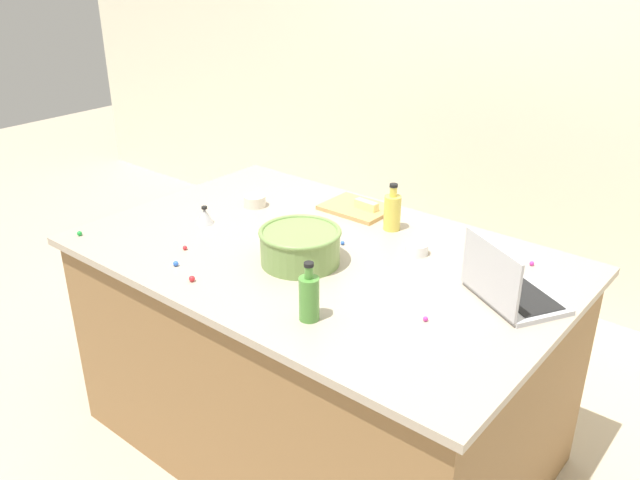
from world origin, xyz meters
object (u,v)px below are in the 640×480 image
object	(u,v)px
mixing_bowl_large	(300,245)
cutting_board	(357,208)
bottle_olive	(309,297)
laptop	(508,289)
ramekin_small	(255,201)
butter_stick_left	(366,205)
kitchen_timer	(205,216)
ramekin_medium	(417,249)
bottle_oil	(392,211)

from	to	relation	value
mixing_bowl_large	cutting_board	world-z (taller)	mixing_bowl_large
mixing_bowl_large	bottle_olive	xyz separation A→B (m)	(0.28, -0.28, 0.01)
laptop	ramekin_small	size ratio (longest dim) A/B	3.88
ramekin_small	butter_stick_left	bearing A→B (deg)	30.37
laptop	cutting_board	distance (m)	0.91
mixing_bowl_large	kitchen_timer	size ratio (longest dim) A/B	3.93
butter_stick_left	ramekin_medium	bearing A→B (deg)	-28.38
bottle_oil	kitchen_timer	xyz separation A→B (m)	(-0.63, -0.45, -0.04)
ramekin_medium	butter_stick_left	bearing A→B (deg)	151.62
mixing_bowl_large	bottle_oil	xyz separation A→B (m)	(0.09, 0.47, 0.01)
bottle_olive	butter_stick_left	size ratio (longest dim) A/B	1.80
bottle_olive	ramekin_medium	distance (m)	0.61
bottle_oil	cutting_board	distance (m)	0.25
cutting_board	butter_stick_left	bearing A→B (deg)	0.00
kitchen_timer	ramekin_small	bearing A→B (deg)	85.43
bottle_olive	ramekin_medium	world-z (taller)	bottle_olive
bottle_oil	ramekin_medium	bearing A→B (deg)	-33.13
mixing_bowl_large	ramekin_medium	size ratio (longest dim) A/B	3.57
ramekin_medium	kitchen_timer	bearing A→B (deg)	-159.37
ramekin_medium	mixing_bowl_large	bearing A→B (deg)	-131.47
bottle_oil	kitchen_timer	bearing A→B (deg)	-144.83
laptop	bottle_oil	xyz separation A→B (m)	(-0.62, 0.25, 0.03)
mixing_bowl_large	bottle_olive	bearing A→B (deg)	-44.85
ramekin_small	ramekin_medium	world-z (taller)	ramekin_small
laptop	butter_stick_left	size ratio (longest dim) A/B	3.45
bottle_oil	ramekin_small	world-z (taller)	bottle_oil
bottle_olive	cutting_board	bearing A→B (deg)	117.10
cutting_board	ramekin_medium	xyz separation A→B (m)	(0.43, -0.21, 0.01)
laptop	butter_stick_left	distance (m)	0.86
mixing_bowl_large	ramekin_medium	bearing A→B (deg)	48.53
laptop	cutting_board	size ratio (longest dim) A/B	1.31
ramekin_medium	laptop	bearing A→B (deg)	-15.33
laptop	cutting_board	xyz separation A→B (m)	(-0.85, 0.32, -0.04)
ramekin_small	cutting_board	bearing A→B (deg)	33.52
bottle_oil	cutting_board	xyz separation A→B (m)	(-0.23, 0.08, -0.07)
cutting_board	ramekin_small	xyz separation A→B (m)	(-0.38, -0.25, 0.02)
bottle_oil	butter_stick_left	bearing A→B (deg)	157.40
ramekin_small	kitchen_timer	distance (m)	0.27
bottle_oil	ramekin_small	bearing A→B (deg)	-164.07
laptop	bottle_oil	size ratio (longest dim) A/B	1.93
bottle_olive	ramekin_medium	size ratio (longest dim) A/B	2.34
bottle_olive	bottle_oil	size ratio (longest dim) A/B	1.01
cutting_board	ramekin_small	world-z (taller)	ramekin_small
bottle_olive	kitchen_timer	distance (m)	0.87
butter_stick_left	ramekin_small	size ratio (longest dim) A/B	1.13
kitchen_timer	laptop	bearing A→B (deg)	9.10
ramekin_medium	kitchen_timer	world-z (taller)	kitchen_timer
bottle_olive	butter_stick_left	xyz separation A→B (m)	(-0.37, 0.82, -0.04)
bottle_olive	ramekin_small	distance (m)	0.98
laptop	butter_stick_left	bearing A→B (deg)	158.10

